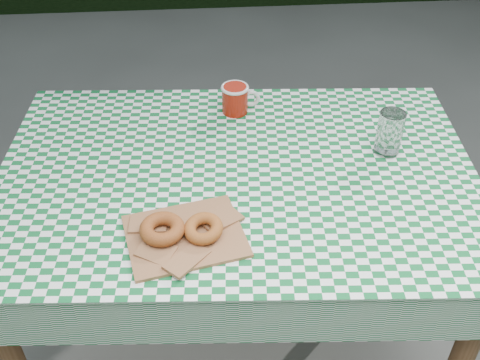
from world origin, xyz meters
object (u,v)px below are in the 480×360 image
coffee_mug (235,99)px  drinking_glass (390,133)px  table (238,268)px  paper_bag (185,235)px

coffee_mug → drinking_glass: (0.41, -0.24, 0.02)m
table → drinking_glass: bearing=11.7°
paper_bag → coffee_mug: coffee_mug is taller
table → drinking_glass: 0.62m
paper_bag → drinking_glass: 0.64m
table → paper_bag: bearing=-117.1°
paper_bag → table: bearing=59.2°
table → drinking_glass: drinking_glass is taller
table → paper_bag: (-0.14, -0.23, 0.39)m
coffee_mug → table: bearing=-93.1°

